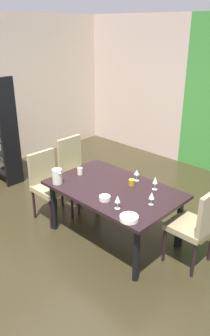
{
  "coord_description": "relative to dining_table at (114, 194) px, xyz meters",
  "views": [
    {
      "loc": [
        2.88,
        -2.37,
        2.56
      ],
      "look_at": [
        0.19,
        0.4,
        0.85
      ],
      "focal_mm": 35.0,
      "sensor_mm": 36.0,
      "label": 1
    }
  ],
  "objects": [
    {
      "name": "ground_plane",
      "position": [
        -0.48,
        -0.26,
        -0.65
      ],
      "size": [
        5.67,
        6.36,
        0.02
      ],
      "primitive_type": "cube",
      "color": "#2E2717"
    },
    {
      "name": "chair_left_far",
      "position": [
        -1.02,
        0.25,
        -0.06
      ],
      "size": [
        0.45,
        0.44,
        1.04
      ],
      "rotation": [
        0.0,
        0.0,
        -1.57
      ],
      "color": "#958862",
      "rests_on": "ground_plane"
    },
    {
      "name": "pitcher_east",
      "position": [
        -0.6,
        -0.4,
        0.18
      ],
      "size": [
        0.14,
        0.12,
        0.19
      ],
      "color": "beige",
      "rests_on": "dining_table"
    },
    {
      "name": "wine_glass_north",
      "position": [
        0.36,
        -0.33,
        0.19
      ],
      "size": [
        0.06,
        0.06,
        0.16
      ],
      "color": "silver",
      "rests_on": "dining_table"
    },
    {
      "name": "chair_left_near",
      "position": [
        -1.01,
        -0.25,
        -0.09
      ],
      "size": [
        0.45,
        0.44,
        0.96
      ],
      "rotation": [
        0.0,
        0.0,
        -1.57
      ],
      "color": "#958862",
      "rests_on": "ground_plane"
    },
    {
      "name": "back_panel_interior",
      "position": [
        -2.07,
        2.87,
        0.74
      ],
      "size": [
        2.5,
        0.1,
        2.75
      ],
      "primitive_type": "cube",
      "color": "beige",
      "rests_on": "ground_plane"
    },
    {
      "name": "serving_bowl_near_window",
      "position": [
        0.6,
        -0.42,
        0.11
      ],
      "size": [
        0.19,
        0.19,
        0.05
      ],
      "primitive_type": "cylinder",
      "color": "white",
      "rests_on": "dining_table"
    },
    {
      "name": "wine_glass_south",
      "position": [
        0.38,
        0.32,
        0.2
      ],
      "size": [
        0.06,
        0.06,
        0.17
      ],
      "color": "silver",
      "rests_on": "dining_table"
    },
    {
      "name": "cup_left",
      "position": [
        -0.59,
        -0.02,
        0.13
      ],
      "size": [
        0.07,
        0.07,
        0.1
      ],
      "primitive_type": "cylinder",
      "color": "silver",
      "rests_on": "dining_table"
    },
    {
      "name": "wine_glass_right",
      "position": [
        0.06,
        0.36,
        0.19
      ],
      "size": [
        0.07,
        0.07,
        0.15
      ],
      "color": "silver",
      "rests_on": "dining_table"
    },
    {
      "name": "cup_center",
      "position": [
        0.11,
        0.21,
        0.12
      ],
      "size": [
        0.08,
        0.08,
        0.08
      ],
      "primitive_type": "cylinder",
      "color": "#AA811D",
      "rests_on": "dining_table"
    },
    {
      "name": "dining_table",
      "position": [
        0.0,
        0.0,
        0.0
      ],
      "size": [
        1.61,
        1.02,
        0.72
      ],
      "color": "black",
      "rests_on": "ground_plane"
    },
    {
      "name": "chair_right_far",
      "position": [
        1.01,
        0.25,
        -0.08
      ],
      "size": [
        0.44,
        0.44,
        0.98
      ],
      "rotation": [
        0.0,
        0.0,
        1.57
      ],
      "color": "#958862",
      "rests_on": "ground_plane"
    },
    {
      "name": "serving_bowl_corner",
      "position": [
        0.13,
        -0.29,
        0.11
      ],
      "size": [
        0.13,
        0.13,
        0.05
      ],
      "primitive_type": "cylinder",
      "color": "silver",
      "rests_on": "dining_table"
    },
    {
      "name": "wine_glass_near_shelf",
      "position": [
        0.57,
        -0.0,
        0.19
      ],
      "size": [
        0.06,
        0.06,
        0.15
      ],
      "color": "silver",
      "rests_on": "dining_table"
    }
  ]
}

